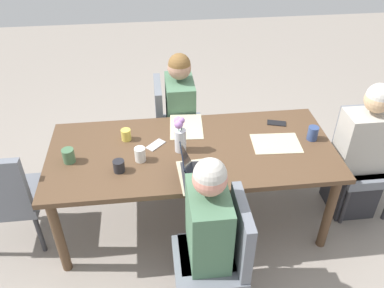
{
  "coord_description": "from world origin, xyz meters",
  "views": [
    {
      "loc": [
        -0.27,
        -2.35,
        2.52
      ],
      "look_at": [
        0.0,
        0.0,
        0.79
      ],
      "focal_mm": 37.2,
      "sensor_mm": 36.0,
      "label": 1
    }
  ],
  "objects_px": {
    "chair_head_left_right_near": "(7,195)",
    "phone_black": "(277,123)",
    "chair_far_left_far": "(172,122)",
    "flower_vase": "(180,135)",
    "coffee_mug_near_left": "(119,166)",
    "chair_near_left_mid": "(221,253)",
    "person_near_left_mid": "(208,244)",
    "chair_head_right_left_near": "(362,155)",
    "dining_table": "(192,157)",
    "laptop_near_left_mid": "(195,173)",
    "person_far_left_far": "(180,122)",
    "coffee_mug_near_right": "(313,133)",
    "coffee_mug_centre_right": "(69,156)",
    "phone_silver": "(156,145)",
    "coffee_mug_far_left": "(140,154)",
    "person_head_right_left_near": "(360,158)",
    "coffee_mug_centre_left": "(126,135)"
  },
  "relations": [
    {
      "from": "flower_vase",
      "to": "phone_silver",
      "type": "distance_m",
      "value": 0.24
    },
    {
      "from": "person_far_left_far",
      "to": "laptop_near_left_mid",
      "type": "height_order",
      "value": "person_far_left_far"
    },
    {
      "from": "person_head_right_left_near",
      "to": "phone_black",
      "type": "xyz_separation_m",
      "value": [
        -0.64,
        0.26,
        0.22
      ]
    },
    {
      "from": "chair_far_left_far",
      "to": "flower_vase",
      "type": "distance_m",
      "value": 0.85
    },
    {
      "from": "coffee_mug_far_left",
      "to": "person_far_left_far",
      "type": "bearing_deg",
      "value": 65.77
    },
    {
      "from": "dining_table",
      "to": "chair_far_left_far",
      "type": "bearing_deg",
      "value": 97.43
    },
    {
      "from": "flower_vase",
      "to": "coffee_mug_near_right",
      "type": "height_order",
      "value": "flower_vase"
    },
    {
      "from": "dining_table",
      "to": "coffee_mug_near_left",
      "type": "distance_m",
      "value": 0.57
    },
    {
      "from": "person_head_right_left_near",
      "to": "laptop_near_left_mid",
      "type": "bearing_deg",
      "value": -166.42
    },
    {
      "from": "flower_vase",
      "to": "chair_near_left_mid",
      "type": "bearing_deg",
      "value": -77.04
    },
    {
      "from": "coffee_mug_centre_left",
      "to": "chair_near_left_mid",
      "type": "bearing_deg",
      "value": -58.95
    },
    {
      "from": "person_head_right_left_near",
      "to": "chair_head_left_right_near",
      "type": "xyz_separation_m",
      "value": [
        -2.74,
        -0.09,
        -0.03
      ]
    },
    {
      "from": "chair_head_left_right_near",
      "to": "phone_black",
      "type": "relative_size",
      "value": 6.0
    },
    {
      "from": "person_head_right_left_near",
      "to": "chair_far_left_far",
      "type": "height_order",
      "value": "person_head_right_left_near"
    },
    {
      "from": "person_head_right_left_near",
      "to": "coffee_mug_centre_right",
      "type": "height_order",
      "value": "person_head_right_left_near"
    },
    {
      "from": "person_far_left_far",
      "to": "coffee_mug_near_right",
      "type": "relative_size",
      "value": 10.89
    },
    {
      "from": "coffee_mug_near_right",
      "to": "coffee_mug_centre_left",
      "type": "height_order",
      "value": "coffee_mug_near_right"
    },
    {
      "from": "person_head_right_left_near",
      "to": "coffee_mug_near_right",
      "type": "distance_m",
      "value": 0.51
    },
    {
      "from": "laptop_near_left_mid",
      "to": "coffee_mug_far_left",
      "type": "relative_size",
      "value": 3.04
    },
    {
      "from": "chair_head_right_left_near",
      "to": "person_far_left_far",
      "type": "bearing_deg",
      "value": 156.81
    },
    {
      "from": "phone_black",
      "to": "dining_table",
      "type": "bearing_deg",
      "value": 37.38
    },
    {
      "from": "flower_vase",
      "to": "coffee_mug_far_left",
      "type": "bearing_deg",
      "value": -163.22
    },
    {
      "from": "chair_head_left_right_near",
      "to": "chair_head_right_left_near",
      "type": "bearing_deg",
      "value": 3.36
    },
    {
      "from": "phone_black",
      "to": "coffee_mug_centre_right",
      "type": "bearing_deg",
      "value": 27.92
    },
    {
      "from": "coffee_mug_far_left",
      "to": "chair_head_left_right_near",
      "type": "bearing_deg",
      "value": 179.78
    },
    {
      "from": "dining_table",
      "to": "laptop_near_left_mid",
      "type": "relative_size",
      "value": 6.66
    },
    {
      "from": "coffee_mug_centre_right",
      "to": "phone_silver",
      "type": "bearing_deg",
      "value": 11.4
    },
    {
      "from": "chair_head_right_left_near",
      "to": "coffee_mug_centre_right",
      "type": "bearing_deg",
      "value": -176.89
    },
    {
      "from": "chair_near_left_mid",
      "to": "flower_vase",
      "type": "xyz_separation_m",
      "value": [
        -0.18,
        0.78,
        0.38
      ]
    },
    {
      "from": "chair_far_left_far",
      "to": "phone_silver",
      "type": "distance_m",
      "value": 0.75
    },
    {
      "from": "phone_silver",
      "to": "coffee_mug_near_left",
      "type": "bearing_deg",
      "value": -179.35
    },
    {
      "from": "chair_head_right_left_near",
      "to": "chair_head_left_right_near",
      "type": "xyz_separation_m",
      "value": [
        -2.8,
        -0.16,
        0.0
      ]
    },
    {
      "from": "person_far_left_far",
      "to": "coffee_mug_far_left",
      "type": "bearing_deg",
      "value": -114.23
    },
    {
      "from": "person_near_left_mid",
      "to": "chair_head_left_right_near",
      "type": "height_order",
      "value": "person_near_left_mid"
    },
    {
      "from": "person_head_right_left_near",
      "to": "chair_far_left_far",
      "type": "relative_size",
      "value": 1.33
    },
    {
      "from": "person_near_left_mid",
      "to": "phone_silver",
      "type": "bearing_deg",
      "value": 109.56
    },
    {
      "from": "person_head_right_left_near",
      "to": "coffee_mug_near_right",
      "type": "height_order",
      "value": "person_head_right_left_near"
    },
    {
      "from": "chair_near_left_mid",
      "to": "coffee_mug_near_left",
      "type": "bearing_deg",
      "value": 136.56
    },
    {
      "from": "chair_far_left_far",
      "to": "chair_near_left_mid",
      "type": "bearing_deg",
      "value": -82.91
    },
    {
      "from": "chair_head_right_left_near",
      "to": "person_near_left_mid",
      "type": "xyz_separation_m",
      "value": [
        -1.41,
        -0.8,
        0.03
      ]
    },
    {
      "from": "coffee_mug_centre_right",
      "to": "coffee_mug_near_left",
      "type": "bearing_deg",
      "value": -22.24
    },
    {
      "from": "person_near_left_mid",
      "to": "chair_head_right_left_near",
      "type": "bearing_deg",
      "value": 29.5
    },
    {
      "from": "coffee_mug_near_left",
      "to": "chair_near_left_mid",
      "type": "bearing_deg",
      "value": -43.44
    },
    {
      "from": "person_near_left_mid",
      "to": "chair_far_left_far",
      "type": "height_order",
      "value": "person_near_left_mid"
    },
    {
      "from": "chair_head_right_left_near",
      "to": "coffee_mug_centre_right",
      "type": "height_order",
      "value": "chair_head_right_left_near"
    },
    {
      "from": "coffee_mug_near_left",
      "to": "coffee_mug_near_right",
      "type": "bearing_deg",
      "value": 8.36
    },
    {
      "from": "person_head_right_left_near",
      "to": "chair_head_left_right_near",
      "type": "relative_size",
      "value": 1.33
    },
    {
      "from": "coffee_mug_centre_right",
      "to": "person_near_left_mid",
      "type": "bearing_deg",
      "value": -36.73
    },
    {
      "from": "person_near_left_mid",
      "to": "chair_head_left_right_near",
      "type": "bearing_deg",
      "value": 155.52
    },
    {
      "from": "chair_head_left_right_near",
      "to": "phone_black",
      "type": "xyz_separation_m",
      "value": [
        2.1,
        0.35,
        0.24
      ]
    }
  ]
}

